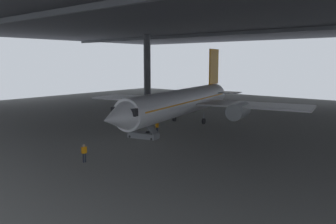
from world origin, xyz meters
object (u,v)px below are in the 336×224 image
airplane_main (183,102)px  crew_worker_by_stairs (157,127)px  crew_worker_near_nose (84,152)px  baggage_tug (161,112)px  boarding_stairs (143,132)px

airplane_main → crew_worker_by_stairs: size_ratio=22.34×
airplane_main → crew_worker_near_nose: 21.96m
airplane_main → baggage_tug: airplane_main is taller
airplane_main → baggage_tug: (-8.66, 4.99, -2.95)m
airplane_main → crew_worker_by_stairs: airplane_main is taller
crew_worker_near_nose → baggage_tug: 29.45m
boarding_stairs → crew_worker_near_nose: 11.56m
crew_worker_near_nose → boarding_stairs: bearing=105.1°
boarding_stairs → crew_worker_by_stairs: (-0.26, 2.96, 0.21)m
boarding_stairs → crew_worker_near_nose: bearing=-74.9°
airplane_main → crew_worker_by_stairs: bearing=-80.4°
boarding_stairs → baggage_tug: 18.26m
crew_worker_near_nose → baggage_tug: crew_worker_near_nose is taller
boarding_stairs → crew_worker_by_stairs: 2.98m
crew_worker_near_nose → crew_worker_by_stairs: crew_worker_near_nose is taller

